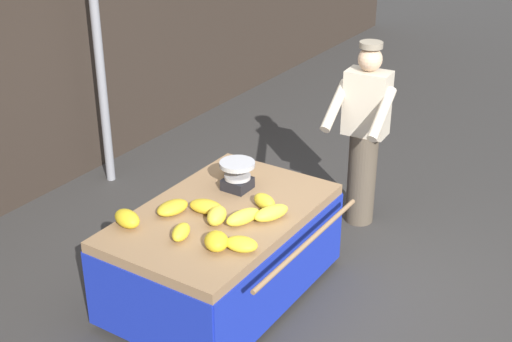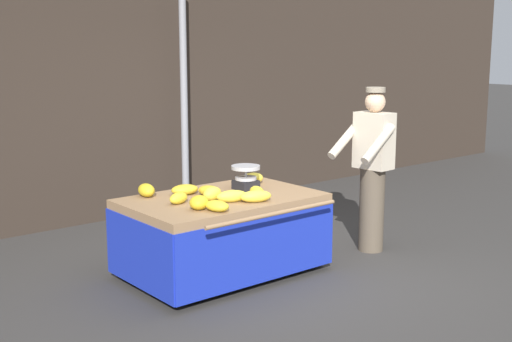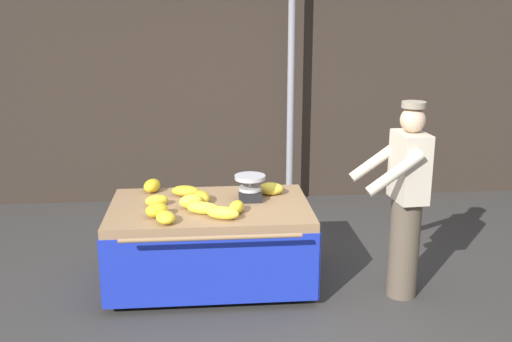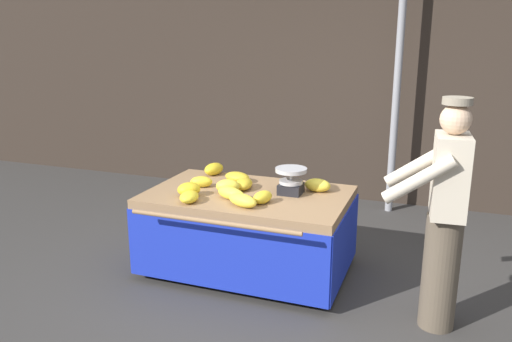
# 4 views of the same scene
# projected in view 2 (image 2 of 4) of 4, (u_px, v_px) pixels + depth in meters

# --- Properties ---
(ground_plane) EXTENTS (60.00, 60.00, 0.00)m
(ground_plane) POSITION_uv_depth(u_px,v_px,m) (289.00, 275.00, 6.30)
(ground_plane) COLOR #383533
(back_wall) EXTENTS (16.00, 0.24, 3.83)m
(back_wall) POSITION_uv_depth(u_px,v_px,m) (125.00, 63.00, 8.26)
(back_wall) COLOR #332821
(back_wall) RESTS_ON ground
(street_pole) EXTENTS (0.09, 0.09, 2.94)m
(street_pole) POSITION_uv_depth(u_px,v_px,m) (184.00, 99.00, 8.36)
(street_pole) COLOR gray
(street_pole) RESTS_ON ground
(banana_cart) EXTENTS (1.80, 1.33, 0.75)m
(banana_cart) POSITION_uv_depth(u_px,v_px,m) (222.00, 217.00, 6.23)
(banana_cart) COLOR #93704C
(banana_cart) RESTS_ON ground
(weighing_scale) EXTENTS (0.28, 0.28, 0.23)m
(weighing_scale) POSITION_uv_depth(u_px,v_px,m) (246.00, 177.00, 6.49)
(weighing_scale) COLOR black
(weighing_scale) RESTS_ON banana_cart
(banana_bunch_0) EXTENTS (0.25, 0.17, 0.12)m
(banana_bunch_0) POSITION_uv_depth(u_px,v_px,m) (252.00, 178.00, 6.74)
(banana_bunch_0) COLOR yellow
(banana_bunch_0) RESTS_ON banana_cart
(banana_bunch_1) EXTENTS (0.32, 0.23, 0.11)m
(banana_bunch_1) POSITION_uv_depth(u_px,v_px,m) (256.00, 196.00, 5.97)
(banana_bunch_1) COLOR yellow
(banana_bunch_1) RESTS_ON banana_cart
(banana_bunch_2) EXTENTS (0.20, 0.26, 0.09)m
(banana_bunch_2) POSITION_uv_depth(u_px,v_px,m) (217.00, 206.00, 5.64)
(banana_bunch_2) COLOR yellow
(banana_bunch_2) RESTS_ON banana_cart
(banana_bunch_3) EXTENTS (0.31, 0.20, 0.11)m
(banana_bunch_3) POSITION_uv_depth(u_px,v_px,m) (232.00, 196.00, 5.97)
(banana_bunch_3) COLOR yellow
(banana_bunch_3) RESTS_ON banana_cart
(banana_bunch_4) EXTENTS (0.18, 0.23, 0.11)m
(banana_bunch_4) POSITION_uv_depth(u_px,v_px,m) (257.00, 192.00, 6.15)
(banana_bunch_4) COLOR yellow
(banana_bunch_4) RESTS_ON banana_cart
(banana_bunch_5) EXTENTS (0.23, 0.17, 0.10)m
(banana_bunch_5) POSITION_uv_depth(u_px,v_px,m) (179.00, 198.00, 5.91)
(banana_bunch_5) COLOR yellow
(banana_bunch_5) RESTS_ON banana_cart
(banana_bunch_6) EXTENTS (0.29, 0.22, 0.10)m
(banana_bunch_6) POSITION_uv_depth(u_px,v_px,m) (185.00, 190.00, 6.27)
(banana_bunch_6) COLOR gold
(banana_bunch_6) RESTS_ON banana_cart
(banana_bunch_7) EXTENTS (0.24, 0.19, 0.13)m
(banana_bunch_7) POSITION_uv_depth(u_px,v_px,m) (212.00, 194.00, 6.03)
(banana_bunch_7) COLOR yellow
(banana_bunch_7) RESTS_ON banana_cart
(banana_bunch_8) EXTENTS (0.26, 0.26, 0.12)m
(banana_bunch_8) POSITION_uv_depth(u_px,v_px,m) (199.00, 202.00, 5.70)
(banana_bunch_8) COLOR gold
(banana_bunch_8) RESTS_ON banana_cart
(banana_bunch_9) EXTENTS (0.20, 0.27, 0.12)m
(banana_bunch_9) POSITION_uv_depth(u_px,v_px,m) (146.00, 190.00, 6.19)
(banana_bunch_9) COLOR gold
(banana_bunch_9) RESTS_ON banana_cart
(banana_bunch_10) EXTENTS (0.20, 0.28, 0.10)m
(banana_bunch_10) POSITION_uv_depth(u_px,v_px,m) (210.00, 191.00, 6.21)
(banana_bunch_10) COLOR gold
(banana_bunch_10) RESTS_ON banana_cart
(vendor_person) EXTENTS (0.60, 0.54, 1.71)m
(vendor_person) POSITION_uv_depth(u_px,v_px,m) (372.00, 169.00, 6.91)
(vendor_person) COLOR brown
(vendor_person) RESTS_ON ground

